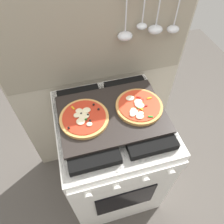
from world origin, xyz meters
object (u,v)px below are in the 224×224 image
object	(u,v)px
stove	(112,156)
pizza_left	(84,118)
pizza_right	(139,107)
baking_tray	(112,114)

from	to	relation	value
stove	pizza_left	bearing A→B (deg)	-179.45
pizza_left	pizza_right	xyz separation A→B (m)	(0.29, -0.00, -0.00)
pizza_left	pizza_right	bearing A→B (deg)	-0.10
pizza_left	pizza_right	size ratio (longest dim) A/B	1.00
baking_tray	pizza_left	bearing A→B (deg)	-178.79
baking_tray	pizza_right	distance (m)	0.15
stove	pizza_left	size ratio (longest dim) A/B	3.68
stove	pizza_left	xyz separation A→B (m)	(-0.14, -0.00, 0.48)
pizza_right	baking_tray	bearing A→B (deg)	178.59
baking_tray	pizza_left	size ratio (longest dim) A/B	2.21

